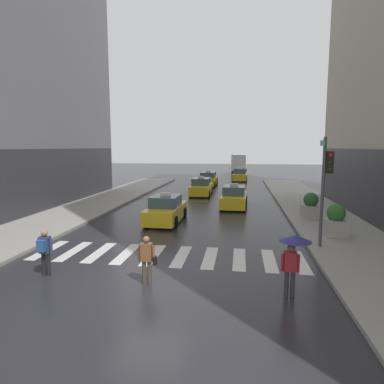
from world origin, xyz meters
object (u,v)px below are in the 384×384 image
object	(u,v)px
box_truck	(239,163)
pedestrian_with_umbrella	(294,249)
taxi_lead	(166,210)
planter_near_corner	(336,221)
taxi_third	(201,187)
pedestrian_with_backpack	(45,249)
planter_mid_block	(311,207)
taxi_second	(234,198)
pedestrian_with_handbag	(147,257)
traffic_light_pole	(326,177)
taxi_fourth	(208,180)
taxi_fifth	(240,175)

from	to	relation	value
box_truck	pedestrian_with_umbrella	size ratio (longest dim) A/B	3.93
taxi_lead	planter_near_corner	distance (m)	9.48
taxi_third	box_truck	bearing A→B (deg)	81.91
pedestrian_with_backpack	planter_mid_block	distance (m)	15.38
taxi_second	taxi_third	world-z (taller)	same
box_truck	taxi_lead	bearing A→B (deg)	-96.71
pedestrian_with_handbag	planter_mid_block	bearing A→B (deg)	56.13
taxi_third	planter_near_corner	size ratio (longest dim) A/B	2.84
traffic_light_pole	pedestrian_with_umbrella	distance (m)	5.74
taxi_fourth	pedestrian_with_handbag	bearing A→B (deg)	-88.50
taxi_fourth	taxi_fifth	world-z (taller)	same
taxi_third	pedestrian_with_backpack	bearing A→B (deg)	-98.52
pedestrian_with_handbag	planter_near_corner	size ratio (longest dim) A/B	1.03
taxi_fifth	pedestrian_with_umbrella	world-z (taller)	pedestrian_with_umbrella
taxi_lead	taxi_fourth	xyz separation A→B (m)	(0.71, 19.22, 0.00)
taxi_lead	box_truck	bearing A→B (deg)	83.29
traffic_light_pole	planter_near_corner	xyz separation A→B (m)	(1.07, 2.01, -2.38)
taxi_lead	taxi_second	bearing A→B (deg)	54.70
pedestrian_with_umbrella	planter_near_corner	size ratio (longest dim) A/B	1.21
traffic_light_pole	taxi_third	xyz separation A→B (m)	(-7.31, 16.13, -2.53)
taxi_third	planter_mid_block	world-z (taller)	taxi_third
taxi_second	pedestrian_with_handbag	world-z (taller)	taxi_second
taxi_fourth	taxi_fifth	distance (m)	7.64
pedestrian_with_handbag	planter_mid_block	world-z (taller)	planter_mid_block
taxi_fifth	pedestrian_with_backpack	world-z (taller)	taxi_fifth
taxi_lead	taxi_fifth	xyz separation A→B (m)	(4.35, 25.94, 0.00)
taxi_fifth	box_truck	size ratio (longest dim) A/B	0.60
pedestrian_with_handbag	box_truck	bearing A→B (deg)	86.50
taxi_fifth	pedestrian_with_handbag	xyz separation A→B (m)	(-2.90, -35.22, 0.21)
pedestrian_with_handbag	taxi_second	bearing A→B (deg)	80.35
box_truck	planter_near_corner	world-z (taller)	box_truck
planter_near_corner	taxi_third	bearing A→B (deg)	120.69
traffic_light_pole	taxi_lead	xyz separation A→B (m)	(-8.10, 4.46, -2.53)
pedestrian_with_backpack	planter_mid_block	xyz separation A→B (m)	(11.09, 10.66, -0.10)
pedestrian_with_umbrella	box_truck	bearing A→B (deg)	92.31
taxi_fifth	pedestrian_with_handbag	distance (m)	35.34
taxi_third	pedestrian_with_umbrella	distance (m)	21.86
pedestrian_with_umbrella	pedestrian_with_backpack	size ratio (longest dim) A/B	1.18
taxi_fifth	pedestrian_with_backpack	xyz separation A→B (m)	(-6.67, -34.97, 0.25)
taxi_fifth	taxi_fourth	bearing A→B (deg)	-118.48
taxi_fourth	box_truck	bearing A→B (deg)	78.10
taxi_fifth	taxi_second	bearing A→B (deg)	-91.02
planter_mid_block	traffic_light_pole	bearing A→B (deg)	-96.37
taxi_fourth	pedestrian_with_backpack	xyz separation A→B (m)	(-3.03, -28.26, 0.25)
taxi_second	taxi_fifth	size ratio (longest dim) A/B	1.00
taxi_third	pedestrian_with_handbag	size ratio (longest dim) A/B	2.75
box_truck	traffic_light_pole	bearing A→B (deg)	-84.51
traffic_light_pole	pedestrian_with_handbag	xyz separation A→B (m)	(-6.64, -4.82, -2.32)
taxi_fourth	pedestrian_with_backpack	world-z (taller)	taxi_fourth
pedestrian_with_handbag	taxi_fourth	bearing A→B (deg)	91.50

